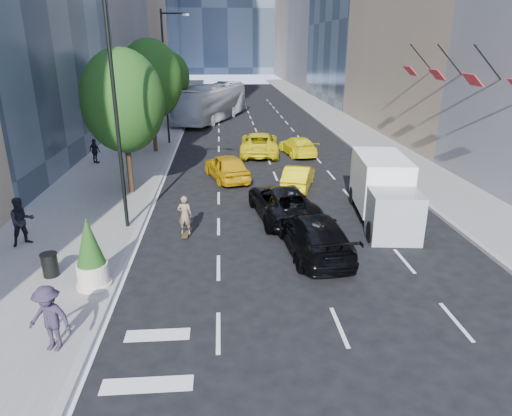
{
  "coord_description": "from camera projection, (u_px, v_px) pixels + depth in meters",
  "views": [
    {
      "loc": [
        -2.26,
        -15.02,
        7.73
      ],
      "look_at": [
        -0.97,
        1.88,
        1.6
      ],
      "focal_mm": 32.0,
      "sensor_mm": 36.0,
      "label": 1
    }
  ],
  "objects": [
    {
      "name": "ground",
      "position": [
        286.0,
        265.0,
        16.88
      ],
      "size": [
        160.0,
        160.0,
        0.0
      ],
      "primitive_type": "plane",
      "color": "black",
      "rests_on": "ground"
    },
    {
      "name": "sidewalk_left",
      "position": [
        152.0,
        127.0,
        44.34
      ],
      "size": [
        6.0,
        120.0,
        0.15
      ],
      "primitive_type": "cube",
      "color": "slate",
      "rests_on": "ground"
    },
    {
      "name": "sidewalk_right",
      "position": [
        344.0,
        125.0,
        45.7
      ],
      "size": [
        4.0,
        120.0,
        0.15
      ],
      "primitive_type": "cube",
      "color": "slate",
      "rests_on": "ground"
    },
    {
      "name": "lamp_near",
      "position": [
        119.0,
        94.0,
        18.2
      ],
      "size": [
        2.13,
        0.22,
        10.0
      ],
      "color": "black",
      "rests_on": "sidewalk_left"
    },
    {
      "name": "lamp_far",
      "position": [
        167.0,
        70.0,
        35.08
      ],
      "size": [
        2.13,
        0.22,
        10.0
      ],
      "color": "black",
      "rests_on": "sidewalk_left"
    },
    {
      "name": "tree_near",
      "position": [
        123.0,
        101.0,
        23.11
      ],
      "size": [
        4.2,
        4.2,
        7.46
      ],
      "color": "black",
      "rests_on": "sidewalk_left"
    },
    {
      "name": "tree_mid",
      "position": [
        150.0,
        80.0,
        32.37
      ],
      "size": [
        4.5,
        4.5,
        7.99
      ],
      "color": "black",
      "rests_on": "sidewalk_left"
    },
    {
      "name": "tree_far",
      "position": [
        170.0,
        77.0,
        44.8
      ],
      "size": [
        3.9,
        3.9,
        6.92
      ],
      "color": "black",
      "rests_on": "sidewalk_left"
    },
    {
      "name": "traffic_signal",
      "position": [
        184.0,
        76.0,
        52.49
      ],
      "size": [
        2.48,
        0.53,
        5.2
      ],
      "color": "black",
      "rests_on": "sidewalk_left"
    },
    {
      "name": "facade_flags",
      "position": [
        456.0,
        74.0,
        24.91
      ],
      "size": [
        1.85,
        13.3,
        2.05
      ],
      "color": "black",
      "rests_on": "ground"
    },
    {
      "name": "skateboarder",
      "position": [
        185.0,
        218.0,
        19.13
      ],
      "size": [
        0.65,
        0.45,
        1.69
      ],
      "primitive_type": "imported",
      "rotation": [
        0.0,
        0.0,
        3.07
      ],
      "color": "brown",
      "rests_on": "ground"
    },
    {
      "name": "black_sedan_lincoln",
      "position": [
        282.0,
        202.0,
        21.35
      ],
      "size": [
        3.17,
        5.66,
        1.5
      ],
      "primitive_type": "imported",
      "rotation": [
        0.0,
        0.0,
        3.27
      ],
      "color": "black",
      "rests_on": "ground"
    },
    {
      "name": "black_sedan_mercedes",
      "position": [
        314.0,
        234.0,
        17.64
      ],
      "size": [
        2.64,
        5.53,
        1.56
      ],
      "primitive_type": "imported",
      "rotation": [
        0.0,
        0.0,
        3.23
      ],
      "color": "black",
      "rests_on": "ground"
    },
    {
      "name": "taxi_a",
      "position": [
        227.0,
        167.0,
        27.25
      ],
      "size": [
        3.04,
        4.93,
        1.57
      ],
      "primitive_type": "imported",
      "rotation": [
        0.0,
        0.0,
        3.42
      ],
      "color": "#CF980A",
      "rests_on": "ground"
    },
    {
      "name": "taxi_b",
      "position": [
        298.0,
        176.0,
        25.75
      ],
      "size": [
        2.57,
        4.22,
        1.31
      ],
      "primitive_type": "imported",
      "rotation": [
        0.0,
        0.0,
        2.82
      ],
      "color": "yellow",
      "rests_on": "ground"
    },
    {
      "name": "taxi_c",
      "position": [
        259.0,
        143.0,
        33.52
      ],
      "size": [
        3.15,
        6.03,
        1.62
      ],
      "primitive_type": "imported",
      "rotation": [
        0.0,
        0.0,
        3.06
      ],
      "color": "yellow",
      "rests_on": "ground"
    },
    {
      "name": "taxi_d",
      "position": [
        298.0,
        146.0,
        33.4
      ],
      "size": [
        2.58,
        4.79,
        1.32
      ],
      "primitive_type": "imported",
      "rotation": [
        0.0,
        0.0,
        3.31
      ],
      "color": "yellow",
      "rests_on": "ground"
    },
    {
      "name": "city_bus",
      "position": [
        212.0,
        103.0,
        47.92
      ],
      "size": [
        7.73,
        13.74,
        3.76
      ],
      "primitive_type": "imported",
      "rotation": [
        0.0,
        0.0,
        -0.36
      ],
      "color": "silver",
      "rests_on": "ground"
    },
    {
      "name": "box_truck",
      "position": [
        383.0,
        190.0,
        20.75
      ],
      "size": [
        2.82,
        6.14,
        2.84
      ],
      "rotation": [
        0.0,
        0.0,
        -0.12
      ],
      "color": "white",
      "rests_on": "ground"
    },
    {
      "name": "pedestrian_a",
      "position": [
        22.0,
        221.0,
        17.96
      ],
      "size": [
        1.21,
        1.17,
        1.96
      ],
      "primitive_type": "imported",
      "rotation": [
        0.0,
        0.0,
        0.66
      ],
      "color": "black",
      "rests_on": "sidewalk_left"
    },
    {
      "name": "pedestrian_b",
      "position": [
        95.0,
        151.0,
        30.43
      ],
      "size": [
        1.01,
        0.86,
        1.63
      ],
      "primitive_type": "imported",
      "rotation": [
        0.0,
        0.0,
        2.55
      ],
      "color": "black",
      "rests_on": "sidewalk_left"
    },
    {
      "name": "pedestrian_c",
      "position": [
        49.0,
        319.0,
        11.71
      ],
      "size": [
        1.34,
        0.99,
        1.85
      ],
      "primitive_type": "imported",
      "rotation": [
        0.0,
        0.0,
        -0.28
      ],
      "color": "#292233",
      "rests_on": "sidewalk_left"
    },
    {
      "name": "trash_can",
      "position": [
        50.0,
        265.0,
        15.67
      ],
      "size": [
        0.53,
        0.53,
        0.8
      ],
      "primitive_type": "cylinder",
      "color": "black",
      "rests_on": "sidewalk_left"
    },
    {
      "name": "planter_shrub",
      "position": [
        90.0,
        254.0,
        14.76
      ],
      "size": [
        1.01,
        1.01,
        2.43
      ],
      "color": "beige",
      "rests_on": "sidewalk_left"
    }
  ]
}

